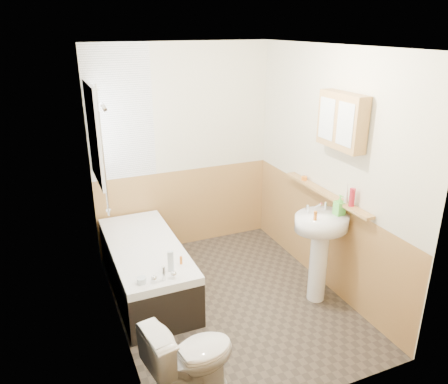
{
  "coord_description": "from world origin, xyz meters",
  "views": [
    {
      "loc": [
        -1.55,
        -3.48,
        2.67
      ],
      "look_at": [
        0.0,
        0.15,
        1.15
      ],
      "focal_mm": 35.0,
      "sensor_mm": 36.0,
      "label": 1
    }
  ],
  "objects": [
    {
      "name": "black_jar",
      "position": [
        1.04,
        0.34,
        1.09
      ],
      "size": [
        0.07,
        0.07,
        0.04
      ],
      "primitive_type": "cylinder",
      "rotation": [
        0.0,
        0.0,
        0.05
      ],
      "color": "orange",
      "rests_on": "pine_shelf"
    },
    {
      "name": "wainscot_back",
      "position": [
        0.0,
        1.39,
        0.5
      ],
      "size": [
        2.2,
        0.01,
        1.0
      ],
      "primitive_type": "cube",
      "color": "#B08348",
      "rests_on": "wall_back"
    },
    {
      "name": "tile_cladding_left",
      "position": [
        -1.09,
        0.0,
        1.25
      ],
      "size": [
        0.01,
        2.8,
        2.5
      ],
      "primitive_type": "cube",
      "color": "white",
      "rests_on": "wall_left"
    },
    {
      "name": "wall_left",
      "position": [
        -1.11,
        0.0,
        1.25
      ],
      "size": [
        0.02,
        2.8,
        2.5
      ],
      "primitive_type": "cube",
      "color": "beige",
      "rests_on": "ground"
    },
    {
      "name": "green_bottle",
      "position": [
        1.04,
        -0.39,
        1.18
      ],
      "size": [
        0.05,
        0.05,
        0.22
      ],
      "primitive_type": "cone",
      "rotation": [
        0.0,
        0.0,
        0.16
      ],
      "color": "silver",
      "rests_on": "pine_shelf"
    },
    {
      "name": "medicine_cabinet",
      "position": [
        1.01,
        -0.24,
        1.84
      ],
      "size": [
        0.14,
        0.57,
        0.52
      ],
      "color": "#B08348",
      "rests_on": "wall_right"
    },
    {
      "name": "tile_return_back",
      "position": [
        -0.73,
        1.39,
        1.75
      ],
      "size": [
        0.75,
        0.01,
        1.5
      ],
      "primitive_type": "cube",
      "color": "white",
      "rests_on": "wall_back"
    },
    {
      "name": "wainscot_front",
      "position": [
        0.0,
        -1.39,
        0.5
      ],
      "size": [
        2.2,
        0.01,
        1.0
      ],
      "primitive_type": "cube",
      "color": "#B08348",
      "rests_on": "wall_front"
    },
    {
      "name": "wall_right",
      "position": [
        1.11,
        0.0,
        1.25
      ],
      "size": [
        0.02,
        2.8,
        2.5
      ],
      "primitive_type": "cube",
      "color": "beige",
      "rests_on": "ground"
    },
    {
      "name": "bathtub",
      "position": [
        -0.73,
        0.53,
        0.28
      ],
      "size": [
        0.7,
        1.66,
        0.68
      ],
      "color": "black",
      "rests_on": "floor"
    },
    {
      "name": "toilet",
      "position": [
        -0.76,
        -1.0,
        0.34
      ],
      "size": [
        0.75,
        0.51,
        0.68
      ],
      "primitive_type": "imported",
      "rotation": [
        0.0,
        0.0,
        1.75
      ],
      "color": "white",
      "rests_on": "floor"
    },
    {
      "name": "pine_shelf",
      "position": [
        1.04,
        -0.06,
        1.05
      ],
      "size": [
        0.1,
        1.37,
        0.03
      ],
      "primitive_type": "cube",
      "color": "#B08348",
      "rests_on": "wall_right"
    },
    {
      "name": "blue_gel",
      "position": [
        -0.63,
        -0.07,
        0.64
      ],
      "size": [
        0.06,
        0.05,
        0.2
      ],
      "primitive_type": "cube",
      "rotation": [
        0.0,
        0.0,
        -0.34
      ],
      "color": "silver",
      "rests_on": "bathtub"
    },
    {
      "name": "cream_jar",
      "position": [
        -0.92,
        -0.17,
        0.57
      ],
      "size": [
        0.09,
        0.09,
        0.05
      ],
      "primitive_type": "cylinder",
      "rotation": [
        0.0,
        0.0,
        0.06
      ],
      "color": "silver",
      "rests_on": "bathtub"
    },
    {
      "name": "foam_can",
      "position": [
        1.04,
        -0.47,
        1.16
      ],
      "size": [
        0.07,
        0.07,
        0.18
      ],
      "primitive_type": "cylinder",
      "rotation": [
        0.0,
        0.0,
        0.34
      ],
      "color": "maroon",
      "rests_on": "pine_shelf"
    },
    {
      "name": "clear_bottle",
      "position": [
        0.71,
        -0.38,
        0.99
      ],
      "size": [
        0.03,
        0.03,
        0.09
      ],
      "primitive_type": "cylinder",
      "rotation": [
        0.0,
        0.0,
        -0.0
      ],
      "color": "orange",
      "rests_on": "sink"
    },
    {
      "name": "wall_front",
      "position": [
        0.0,
        -1.41,
        1.25
      ],
      "size": [
        2.2,
        0.02,
        2.5
      ],
      "primitive_type": "cube",
      "color": "beige",
      "rests_on": "ground"
    },
    {
      "name": "sink",
      "position": [
        0.84,
        -0.31,
        0.67
      ],
      "size": [
        0.55,
        0.45,
        1.06
      ],
      "rotation": [
        0.0,
        0.0,
        0.12
      ],
      "color": "white",
      "rests_on": "floor"
    },
    {
      "name": "orange_bottle",
      "position": [
        -0.5,
        0.01,
        0.58
      ],
      "size": [
        0.03,
        0.03,
        0.08
      ],
      "primitive_type": "cylinder",
      "rotation": [
        0.0,
        0.0,
        -0.27
      ],
      "color": "orange",
      "rests_on": "bathtub"
    },
    {
      "name": "wainscot_right",
      "position": [
        1.09,
        0.0,
        0.5
      ],
      "size": [
        0.01,
        2.8,
        1.0
      ],
      "primitive_type": "cube",
      "color": "#B08348",
      "rests_on": "wall_right"
    },
    {
      "name": "floor",
      "position": [
        0.0,
        0.0,
        0.0
      ],
      "size": [
        2.8,
        2.8,
        0.0
      ],
      "primitive_type": "plane",
      "color": "#2F2821",
      "rests_on": "ground"
    },
    {
      "name": "window",
      "position": [
        -1.06,
        0.95,
        1.65
      ],
      "size": [
        0.03,
        0.79,
        0.99
      ],
      "color": "white",
      "rests_on": "wall_left"
    },
    {
      "name": "soap_bottle",
      "position": [
        1.0,
        -0.36,
        0.99
      ],
      "size": [
        0.1,
        0.2,
        0.09
      ],
      "primitive_type": "imported",
      "rotation": [
        0.0,
        0.0,
        0.03
      ],
      "color": "#59C647",
      "rests_on": "sink"
    },
    {
      "name": "shower_riser",
      "position": [
        -1.04,
        0.59,
        1.65
      ],
      "size": [
        0.11,
        0.08,
        1.27
      ],
      "color": "silver",
      "rests_on": "wall_left"
    },
    {
      "name": "ceiling",
      "position": [
        0.0,
        0.0,
        2.5
      ],
      "size": [
        2.8,
        2.8,
        0.0
      ],
      "primitive_type": "plane",
      "rotation": [
        3.14,
        0.0,
        0.0
      ],
      "color": "white",
      "rests_on": "ground"
    },
    {
      "name": "wall_back",
      "position": [
        0.0,
        1.41,
        1.25
      ],
      "size": [
        2.2,
        0.02,
        2.5
      ],
      "primitive_type": "cube",
      "color": "beige",
      "rests_on": "ground"
    }
  ]
}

